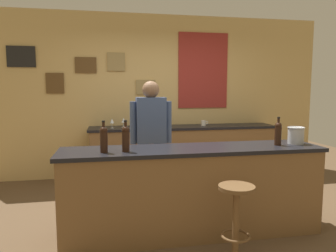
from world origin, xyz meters
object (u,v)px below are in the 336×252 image
(coffee_mug, at_px, (204,123))
(bar_stool, at_px, (236,210))
(wine_bottle_b, at_px, (126,138))
(bartender, at_px, (151,136))
(wine_glass_a, at_px, (112,121))
(wine_glass_b, at_px, (123,121))
(ice_bucket, at_px, (296,135))
(wine_glass_c, at_px, (154,120))
(wine_bottle_a, at_px, (104,138))
(wine_bottle_c, at_px, (278,133))

(coffee_mug, bearing_deg, bar_stool, -100.94)
(bar_stool, distance_m, wine_bottle_b, 1.21)
(bartender, distance_m, wine_bottle_b, 0.93)
(wine_glass_a, xyz_separation_m, wine_glass_b, (0.19, 0.08, 0.00))
(wine_bottle_b, distance_m, ice_bucket, 1.87)
(ice_bucket, xyz_separation_m, wine_glass_a, (-1.97, 1.99, -0.01))
(bar_stool, bearing_deg, wine_glass_a, 111.83)
(bartender, height_order, wine_glass_c, bartender)
(wine_glass_b, distance_m, wine_glass_c, 0.50)
(ice_bucket, height_order, wine_glass_a, ice_bucket)
(bar_stool, xyz_separation_m, ice_bucket, (0.94, 0.60, 0.56))
(wine_bottle_a, bearing_deg, coffee_mug, 52.37)
(ice_bucket, height_order, wine_glass_b, ice_bucket)
(bar_stool, xyz_separation_m, wine_bottle_a, (-1.14, 0.49, 0.60))
(bartender, xyz_separation_m, coffee_mug, (1.08, 1.29, 0.01))
(wine_bottle_c, relative_size, wine_glass_c, 1.97)
(wine_bottle_a, height_order, wine_glass_a, wine_bottle_a)
(wine_glass_c, xyz_separation_m, coffee_mug, (0.86, 0.02, -0.06))
(wine_glass_a, relative_size, coffee_mug, 1.24)
(bar_stool, height_order, coffee_mug, coffee_mug)
(bar_stool, bearing_deg, coffee_mug, 79.06)
(wine_bottle_b, relative_size, wine_glass_b, 1.97)
(wine_bottle_c, distance_m, ice_bucket, 0.25)
(wine_bottle_a, height_order, wine_bottle_b, same)
(wine_glass_c, bearing_deg, bartender, -99.87)
(wine_bottle_c, height_order, coffee_mug, wine_bottle_c)
(wine_bottle_a, height_order, wine_glass_b, wine_bottle_a)
(wine_bottle_a, bearing_deg, wine_glass_c, 69.60)
(wine_bottle_b, xyz_separation_m, wine_glass_a, (-0.10, 2.09, -0.05))
(wine_bottle_c, bearing_deg, wine_bottle_a, -178.23)
(bartender, height_order, wine_bottle_c, bartender)
(bartender, distance_m, wine_bottle_a, 1.02)
(ice_bucket, relative_size, wine_glass_a, 1.21)
(wine_bottle_a, xyz_separation_m, coffee_mug, (1.65, 2.14, -0.11))
(coffee_mug, bearing_deg, wine_bottle_a, -127.63)
(wine_bottle_b, height_order, wine_bottle_c, same)
(bar_stool, xyz_separation_m, wine_glass_a, (-1.03, 2.58, 0.55))
(bar_stool, height_order, wine_glass_b, wine_glass_b)
(wine_glass_a, height_order, wine_glass_b, same)
(wine_bottle_b, distance_m, wine_bottle_c, 1.63)
(bartender, bearing_deg, wine_glass_c, 80.13)
(ice_bucket, xyz_separation_m, coffee_mug, (-0.43, 2.03, -0.07))
(wine_glass_b, bearing_deg, wine_bottle_c, -53.91)
(wine_bottle_c, bearing_deg, bar_stool, -141.64)
(ice_bucket, bearing_deg, bar_stool, -147.54)
(wine_bottle_b, bearing_deg, wine_glass_b, 87.75)
(bartender, xyz_separation_m, wine_glass_c, (0.22, 1.27, 0.07))
(bartender, distance_m, coffee_mug, 1.68)
(wine_glass_a, bearing_deg, ice_bucket, -45.23)
(wine_bottle_c, bearing_deg, wine_glass_b, 126.09)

